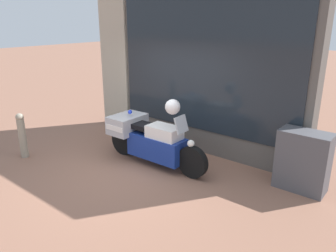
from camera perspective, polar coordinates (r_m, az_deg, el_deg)
name	(u,v)px	position (r m, az deg, el deg)	size (l,w,h in m)	color
ground_plane	(131,174)	(6.56, -6.52, -8.25)	(60.00, 60.00, 0.00)	#8E604C
shop_building	(177,59)	(7.70, 1.51, 11.51)	(5.54, 0.55, 4.00)	#56514C
window_display	(204,129)	(7.62, 6.32, -0.56)	(4.16, 0.30, 1.97)	slate
paramedic_motorcycle	(148,138)	(6.81, -3.46, -2.09)	(2.47, 0.81, 1.18)	black
utility_cabinet	(303,161)	(6.23, 22.42, -5.64)	(0.86, 0.47, 1.08)	#4C4C51
white_helmet	(173,107)	(6.19, 0.82, 3.35)	(0.29, 0.29, 0.29)	white
street_bollard	(22,135)	(7.75, -24.06, -1.40)	(0.17, 0.17, 1.00)	gray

